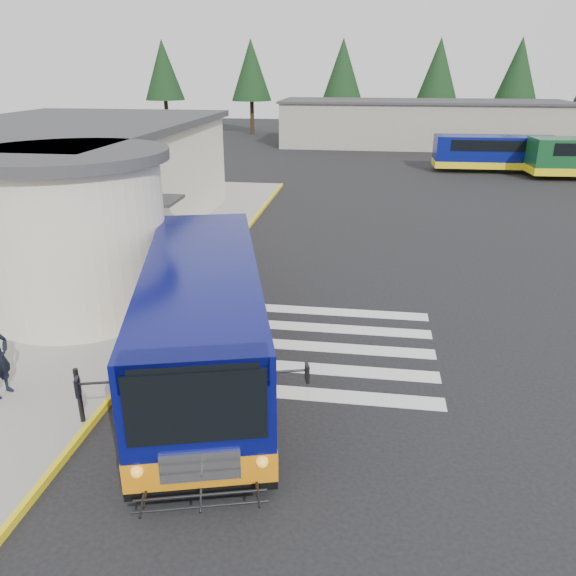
# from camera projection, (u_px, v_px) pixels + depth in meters

# --- Properties ---
(ground) EXTENTS (140.00, 140.00, 0.00)m
(ground) POSITION_uv_depth(u_px,v_px,m) (308.00, 333.00, 16.08)
(ground) COLOR black
(ground) RESTS_ON ground
(sidewalk) EXTENTS (10.00, 34.00, 0.15)m
(sidewalk) POSITION_uv_depth(u_px,v_px,m) (81.00, 269.00, 20.95)
(sidewalk) COLOR gray
(sidewalk) RESTS_ON ground
(curb_strip) EXTENTS (0.12, 34.00, 0.16)m
(curb_strip) POSITION_uv_depth(u_px,v_px,m) (209.00, 276.00, 20.28)
(curb_strip) COLOR yellow
(curb_strip) RESTS_ON ground
(station_building) EXTENTS (12.70, 18.70, 4.80)m
(station_building) POSITION_uv_depth(u_px,v_px,m) (65.00, 186.00, 22.95)
(station_building) COLOR beige
(station_building) RESTS_ON ground
(crosswalk) EXTENTS (8.00, 5.35, 0.01)m
(crosswalk) POSITION_uv_depth(u_px,v_px,m) (287.00, 345.00, 15.41)
(crosswalk) COLOR silver
(crosswalk) RESTS_ON ground
(depot_building) EXTENTS (26.40, 8.40, 4.20)m
(depot_building) POSITION_uv_depth(u_px,v_px,m) (421.00, 123.00, 53.14)
(depot_building) COLOR gray
(depot_building) RESTS_ON ground
(tree_line) EXTENTS (58.40, 4.40, 10.00)m
(tree_line) POSITION_uv_depth(u_px,v_px,m) (422.00, 70.00, 58.75)
(tree_line) COLOR black
(tree_line) RESTS_ON ground
(transit_bus) EXTENTS (5.51, 10.43, 2.86)m
(transit_bus) POSITION_uv_depth(u_px,v_px,m) (204.00, 323.00, 13.52)
(transit_bus) COLOR #070A55
(transit_bus) RESTS_ON ground
(pedestrian_b) EXTENTS (1.04, 1.08, 1.76)m
(pedestrian_b) POSITION_uv_depth(u_px,v_px,m) (139.00, 295.00, 16.04)
(pedestrian_b) COLOR black
(pedestrian_b) RESTS_ON sidewalk
(bollard) EXTENTS (0.10, 0.10, 1.25)m
(bollard) POSITION_uv_depth(u_px,v_px,m) (79.00, 395.00, 11.61)
(bollard) COLOR black
(bollard) RESTS_ON sidewalk
(far_bus_a) EXTENTS (8.53, 2.57, 2.19)m
(far_bus_a) POSITION_uv_depth(u_px,v_px,m) (495.00, 152.00, 40.30)
(far_bus_a) COLOR #070F5C
(far_bus_a) RESTS_ON ground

